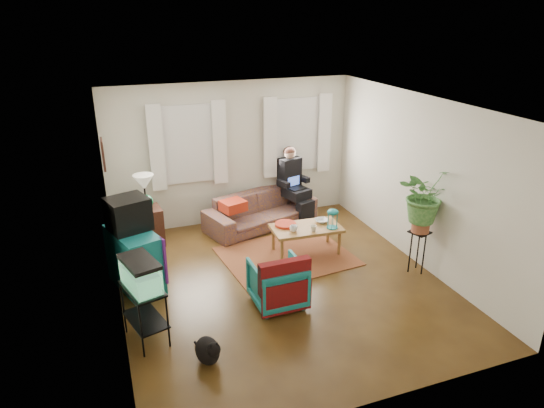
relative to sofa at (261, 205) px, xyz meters
name	(u,v)px	position (x,y,z in m)	size (l,w,h in m)	color
floor	(281,283)	(-0.39, -2.05, -0.41)	(4.50, 5.00, 0.01)	#4F2B14
ceiling	(283,105)	(-0.39, -2.05, 2.19)	(4.50, 5.00, 0.01)	white
wall_back	(232,154)	(-0.39, 0.45, 0.89)	(4.50, 0.01, 2.60)	silver
wall_front	(381,294)	(-0.39, -4.55, 0.89)	(4.50, 0.01, 2.60)	silver
wall_left	(110,224)	(-2.64, -2.05, 0.89)	(0.01, 5.00, 2.60)	silver
wall_right	(420,182)	(1.86, -2.05, 0.89)	(0.01, 5.00, 2.60)	silver
window_left	(188,144)	(-1.19, 0.43, 1.14)	(1.08, 0.04, 1.38)	white
window_right	(296,135)	(0.86, 0.43, 1.14)	(1.08, 0.04, 1.38)	white
curtains_left	(189,146)	(-1.19, 0.35, 1.14)	(1.36, 0.06, 1.50)	white
curtains_right	(298,136)	(0.86, 0.35, 1.14)	(1.36, 0.06, 1.50)	white
picture_frame	(104,154)	(-2.60, -1.20, 1.54)	(0.04, 0.32, 0.40)	#3D2616
area_rug	(287,256)	(-0.01, -1.31, -0.40)	(2.00, 1.60, 0.01)	maroon
sofa	(261,205)	(0.00, 0.00, 0.00)	(2.08, 0.82, 0.81)	brown
seated_person	(293,186)	(0.72, 0.22, 0.21)	(0.52, 0.64, 1.24)	black
side_table	(148,227)	(-2.04, -0.08, -0.08)	(0.45, 0.45, 0.66)	#3A2815
table_lamp	(145,193)	(-2.04, -0.08, 0.53)	(0.34, 0.34, 0.60)	white
dresser	(135,259)	(-2.38, -1.40, 0.03)	(0.48, 0.96, 0.87)	#115967
crt_tv	(128,214)	(-2.39, -1.30, 0.69)	(0.53, 0.48, 0.46)	black
aquarium_stand	(145,314)	(-2.39, -2.71, -0.05)	(0.36, 0.64, 0.72)	black
aquarium	(140,274)	(-2.39, -2.71, 0.50)	(0.32, 0.59, 0.38)	#7FD899
black_cat	(207,348)	(-1.79, -3.35, -0.23)	(0.27, 0.41, 0.35)	black
armchair	(277,281)	(-0.63, -2.52, -0.06)	(0.67, 0.63, 0.69)	#105A63
serape_throw	(285,281)	(-0.63, -2.78, 0.08)	(0.69, 0.16, 0.57)	#9E0A0A
coffee_table	(306,240)	(0.34, -1.29, -0.17)	(1.12, 0.61, 0.46)	brown
cup_a	(294,229)	(0.08, -1.37, 0.11)	(0.13, 0.13, 0.10)	white
cup_b	(313,228)	(0.38, -1.47, 0.10)	(0.10, 0.10, 0.10)	beige
bowl	(322,221)	(0.65, -1.20, 0.08)	(0.22, 0.22, 0.05)	white
snack_tray	(285,224)	(0.04, -1.12, 0.08)	(0.35, 0.35, 0.04)	#B21414
birdcage	(333,219)	(0.72, -1.46, 0.22)	(0.18, 0.18, 0.33)	#115B6B
plant_stand	(417,252)	(1.67, -2.43, -0.07)	(0.28, 0.28, 0.67)	black
potted_plant	(423,203)	(1.67, -2.43, 0.72)	(0.76, 0.66, 0.85)	#599947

